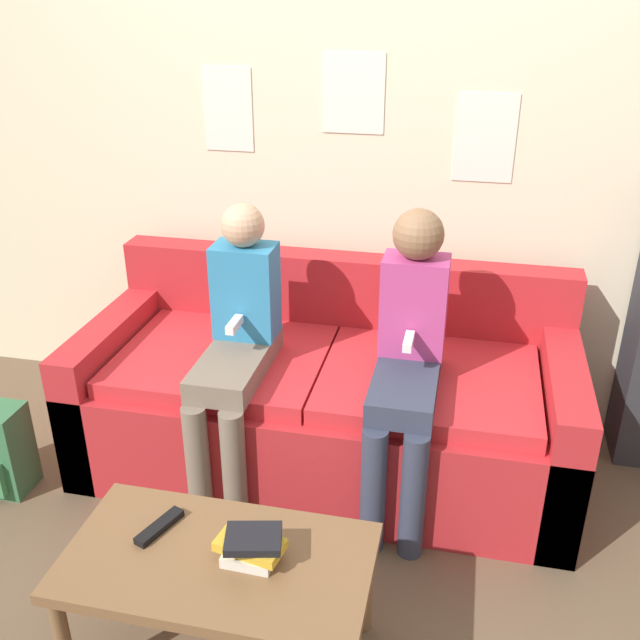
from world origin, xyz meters
TOP-DOWN VIEW (x-y plane):
  - ground_plane at (0.00, 0.00)m, footprint 10.00×10.00m
  - wall_back at (0.00, 1.08)m, footprint 8.00×0.06m
  - couch at (0.00, 0.55)m, footprint 1.97×0.87m
  - coffee_table at (-0.09, -0.51)m, footprint 0.87×0.48m
  - person_left at (-0.31, 0.35)m, footprint 0.24×0.59m
  - person_right at (0.34, 0.35)m, footprint 0.24×0.59m
  - tv_remote at (-0.30, -0.44)m, footprint 0.10×0.17m
  - book_stack at (0.00, -0.49)m, footprint 0.21×0.15m

SIDE VIEW (x-z plane):
  - ground_plane at x=0.00m, z-range 0.00..0.00m
  - couch at x=0.00m, z-range -0.12..0.69m
  - coffee_table at x=-0.09m, z-range 0.15..0.55m
  - tv_remote at x=-0.30m, z-range 0.40..0.42m
  - book_stack at x=0.00m, z-range 0.40..0.49m
  - person_left at x=-0.31m, z-range 0.07..1.19m
  - person_right at x=0.34m, z-range 0.08..1.23m
  - wall_back at x=0.00m, z-range 0.00..2.60m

